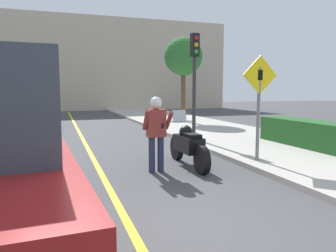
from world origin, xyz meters
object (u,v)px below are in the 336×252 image
(person_biker, at_px, (156,127))
(crossing_sign, at_px, (259,98))
(parked_car_black, at_px, (25,104))
(traffic_light, at_px, (195,66))
(street_tree, at_px, (183,57))
(parked_car_blue, at_px, (24,109))
(motorcycle, at_px, (188,145))

(person_biker, height_order, crossing_sign, crossing_sign)
(person_biker, bearing_deg, parked_car_black, 103.70)
(traffic_light, xyz_separation_m, street_tree, (2.01, 6.17, 0.92))
(person_biker, relative_size, parked_car_black, 0.39)
(street_tree, bearing_deg, person_biker, -114.51)
(traffic_light, relative_size, parked_car_black, 0.84)
(crossing_sign, xyz_separation_m, parked_car_blue, (-6.00, 10.46, -0.75))
(street_tree, height_order, parked_car_blue, street_tree)
(street_tree, xyz_separation_m, parked_car_black, (-8.39, 6.87, -2.65))
(person_biker, distance_m, traffic_light, 4.46)
(parked_car_blue, bearing_deg, person_biker, -71.14)
(crossing_sign, xyz_separation_m, traffic_light, (-0.10, 3.58, 0.97))
(traffic_light, relative_size, parked_car_blue, 0.84)
(motorcycle, height_order, crossing_sign, crossing_sign)
(traffic_light, bearing_deg, crossing_sign, -88.34)
(person_biker, height_order, parked_car_blue, parked_car_blue)
(motorcycle, height_order, parked_car_blue, parked_car_blue)
(crossing_sign, bearing_deg, person_biker, 176.77)
(street_tree, bearing_deg, crossing_sign, -101.06)
(person_biker, relative_size, crossing_sign, 0.67)
(motorcycle, distance_m, street_tree, 10.39)
(traffic_light, height_order, parked_car_blue, traffic_light)
(motorcycle, height_order, person_biker, person_biker)
(crossing_sign, height_order, street_tree, street_tree)
(person_biker, bearing_deg, crossing_sign, -3.23)
(motorcycle, bearing_deg, traffic_light, 64.40)
(crossing_sign, relative_size, parked_car_blue, 0.59)
(traffic_light, bearing_deg, person_biker, -124.61)
(street_tree, bearing_deg, parked_car_blue, 174.77)
(person_biker, xyz_separation_m, traffic_light, (2.37, 3.44, 1.58))
(traffic_light, bearing_deg, street_tree, 71.96)
(motorcycle, xyz_separation_m, traffic_light, (1.51, 3.14, 2.08))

